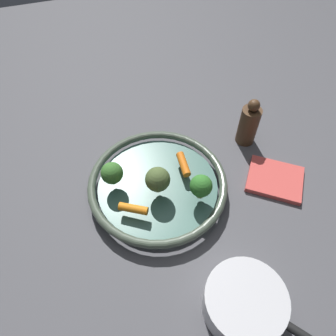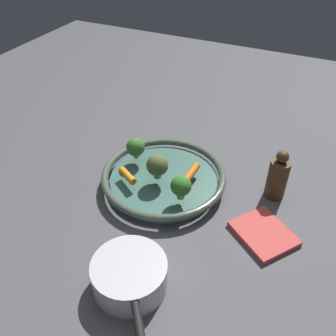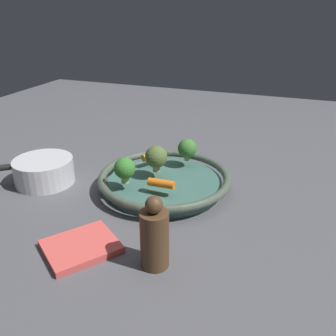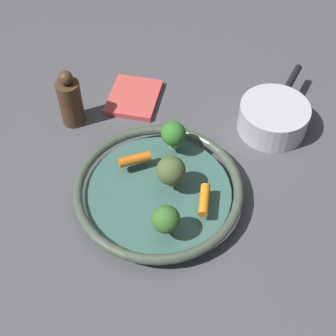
{
  "view_description": "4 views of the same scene",
  "coord_description": "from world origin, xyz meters",
  "px_view_note": "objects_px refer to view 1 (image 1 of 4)",
  "views": [
    {
      "loc": [
        -0.11,
        -0.42,
        0.66
      ],
      "look_at": [
        0.03,
        0.0,
        0.08
      ],
      "focal_mm": 33.51,
      "sensor_mm": 36.0,
      "label": 1
    },
    {
      "loc": [
        0.33,
        -0.68,
        0.66
      ],
      "look_at": [
        0.02,
        -0.01,
        0.07
      ],
      "focal_mm": 38.78,
      "sensor_mm": 36.0,
      "label": 2
    },
    {
      "loc": [
        0.78,
        0.3,
        0.44
      ],
      "look_at": [
        -0.01,
        0.01,
        0.06
      ],
      "focal_mm": 38.76,
      "sensor_mm": 36.0,
      "label": 3
    },
    {
      "loc": [
        -0.54,
        0.23,
        0.82
      ],
      "look_at": [
        0.01,
        -0.03,
        0.08
      ],
      "focal_mm": 52.84,
      "sensor_mm": 36.0,
      "label": 4
    }
  ],
  "objects_px": {
    "serving_bowl": "(158,185)",
    "broccoli_floret_mid": "(112,173)",
    "broccoli_floret_edge": "(201,186)",
    "broccoli_floret_large": "(158,180)",
    "pepper_mill": "(249,124)",
    "baby_carrot_right": "(183,164)",
    "baby_carrot_center": "(133,209)",
    "saucepan": "(245,303)",
    "dish_towel": "(275,179)"
  },
  "relations": [
    {
      "from": "baby_carrot_right",
      "to": "broccoli_floret_mid",
      "type": "height_order",
      "value": "broccoli_floret_mid"
    },
    {
      "from": "baby_carrot_center",
      "to": "broccoli_floret_edge",
      "type": "relative_size",
      "value": 1.03
    },
    {
      "from": "broccoli_floret_mid",
      "to": "pepper_mill",
      "type": "xyz_separation_m",
      "value": [
        0.38,
        0.06,
        -0.02
      ]
    },
    {
      "from": "serving_bowl",
      "to": "broccoli_floret_edge",
      "type": "height_order",
      "value": "broccoli_floret_edge"
    },
    {
      "from": "broccoli_floret_large",
      "to": "broccoli_floret_edge",
      "type": "bearing_deg",
      "value": -27.82
    },
    {
      "from": "broccoli_floret_mid",
      "to": "dish_towel",
      "type": "relative_size",
      "value": 0.45
    },
    {
      "from": "broccoli_floret_large",
      "to": "pepper_mill",
      "type": "distance_m",
      "value": 0.31
    },
    {
      "from": "saucepan",
      "to": "broccoli_floret_edge",
      "type": "bearing_deg",
      "value": 88.82
    },
    {
      "from": "broccoli_floret_large",
      "to": "saucepan",
      "type": "bearing_deg",
      "value": -74.29
    },
    {
      "from": "broccoli_floret_edge",
      "to": "pepper_mill",
      "type": "height_order",
      "value": "pepper_mill"
    },
    {
      "from": "serving_bowl",
      "to": "baby_carrot_center",
      "type": "relative_size",
      "value": 5.15
    },
    {
      "from": "broccoli_floret_mid",
      "to": "saucepan",
      "type": "xyz_separation_m",
      "value": [
        0.18,
        -0.34,
        -0.05
      ]
    },
    {
      "from": "serving_bowl",
      "to": "broccoli_floret_mid",
      "type": "relative_size",
      "value": 5.55
    },
    {
      "from": "serving_bowl",
      "to": "saucepan",
      "type": "bearing_deg",
      "value": -76.54
    },
    {
      "from": "broccoli_floret_edge",
      "to": "baby_carrot_right",
      "type": "bearing_deg",
      "value": 94.95
    },
    {
      "from": "broccoli_floret_mid",
      "to": "baby_carrot_center",
      "type": "bearing_deg",
      "value": -74.64
    },
    {
      "from": "broccoli_floret_large",
      "to": "pepper_mill",
      "type": "height_order",
      "value": "pepper_mill"
    },
    {
      "from": "baby_carrot_center",
      "to": "broccoli_floret_large",
      "type": "height_order",
      "value": "broccoli_floret_large"
    },
    {
      "from": "saucepan",
      "to": "baby_carrot_center",
      "type": "bearing_deg",
      "value": 120.83
    },
    {
      "from": "broccoli_floret_edge",
      "to": "broccoli_floret_large",
      "type": "height_order",
      "value": "broccoli_floret_large"
    },
    {
      "from": "baby_carrot_right",
      "to": "saucepan",
      "type": "bearing_deg",
      "value": -89.53
    },
    {
      "from": "serving_bowl",
      "to": "broccoli_floret_edge",
      "type": "bearing_deg",
      "value": -41.23
    },
    {
      "from": "pepper_mill",
      "to": "broccoli_floret_mid",
      "type": "bearing_deg",
      "value": -171.13
    },
    {
      "from": "baby_carrot_right",
      "to": "pepper_mill",
      "type": "xyz_separation_m",
      "value": [
        0.21,
        0.07,
        0.01
      ]
    },
    {
      "from": "broccoli_floret_large",
      "to": "pepper_mill",
      "type": "relative_size",
      "value": 0.48
    },
    {
      "from": "serving_bowl",
      "to": "dish_towel",
      "type": "distance_m",
      "value": 0.3
    },
    {
      "from": "baby_carrot_right",
      "to": "broccoli_floret_edge",
      "type": "distance_m",
      "value": 0.09
    },
    {
      "from": "broccoli_floret_mid",
      "to": "saucepan",
      "type": "bearing_deg",
      "value": -62.92
    },
    {
      "from": "broccoli_floret_large",
      "to": "saucepan",
      "type": "height_order",
      "value": "broccoli_floret_large"
    },
    {
      "from": "broccoli_floret_edge",
      "to": "baby_carrot_center",
      "type": "bearing_deg",
      "value": 177.22
    },
    {
      "from": "broccoli_floret_mid",
      "to": "dish_towel",
      "type": "xyz_separation_m",
      "value": [
        0.39,
        -0.09,
        -0.07
      ]
    },
    {
      "from": "pepper_mill",
      "to": "baby_carrot_center",
      "type": "bearing_deg",
      "value": -157.14
    },
    {
      "from": "serving_bowl",
      "to": "pepper_mill",
      "type": "xyz_separation_m",
      "value": [
        0.28,
        0.09,
        0.04
      ]
    },
    {
      "from": "broccoli_floret_edge",
      "to": "saucepan",
      "type": "bearing_deg",
      "value": -91.18
    },
    {
      "from": "broccoli_floret_edge",
      "to": "pepper_mill",
      "type": "xyz_separation_m",
      "value": [
        0.2,
        0.16,
        -0.02
      ]
    },
    {
      "from": "broccoli_floret_mid",
      "to": "baby_carrot_right",
      "type": "bearing_deg",
      "value": -2.88
    },
    {
      "from": "broccoli_floret_edge",
      "to": "saucepan",
      "type": "xyz_separation_m",
      "value": [
        -0.01,
        -0.24,
        -0.05
      ]
    },
    {
      "from": "baby_carrot_right",
      "to": "dish_towel",
      "type": "bearing_deg",
      "value": -20.89
    },
    {
      "from": "baby_carrot_right",
      "to": "saucepan",
      "type": "xyz_separation_m",
      "value": [
        0.0,
        -0.33,
        -0.02
      ]
    },
    {
      "from": "serving_bowl",
      "to": "saucepan",
      "type": "relative_size",
      "value": 1.59
    },
    {
      "from": "broccoli_floret_large",
      "to": "dish_towel",
      "type": "relative_size",
      "value": 0.51
    },
    {
      "from": "broccoli_floret_large",
      "to": "saucepan",
      "type": "relative_size",
      "value": 0.32
    },
    {
      "from": "baby_carrot_center",
      "to": "broccoli_floret_large",
      "type": "bearing_deg",
      "value": 28.99
    },
    {
      "from": "serving_bowl",
      "to": "broccoli_floret_mid",
      "type": "distance_m",
      "value": 0.12
    },
    {
      "from": "baby_carrot_right",
      "to": "dish_towel",
      "type": "height_order",
      "value": "baby_carrot_right"
    },
    {
      "from": "baby_carrot_right",
      "to": "broccoli_floret_edge",
      "type": "relative_size",
      "value": 1.03
    },
    {
      "from": "baby_carrot_center",
      "to": "broccoli_floret_large",
      "type": "xyz_separation_m",
      "value": [
        0.07,
        0.04,
        0.03
      ]
    },
    {
      "from": "baby_carrot_center",
      "to": "pepper_mill",
      "type": "xyz_separation_m",
      "value": [
        0.36,
        0.15,
        0.01
      ]
    },
    {
      "from": "pepper_mill",
      "to": "dish_towel",
      "type": "relative_size",
      "value": 1.06
    },
    {
      "from": "serving_bowl",
      "to": "broccoli_floret_mid",
      "type": "bearing_deg",
      "value": 164.22
    }
  ]
}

